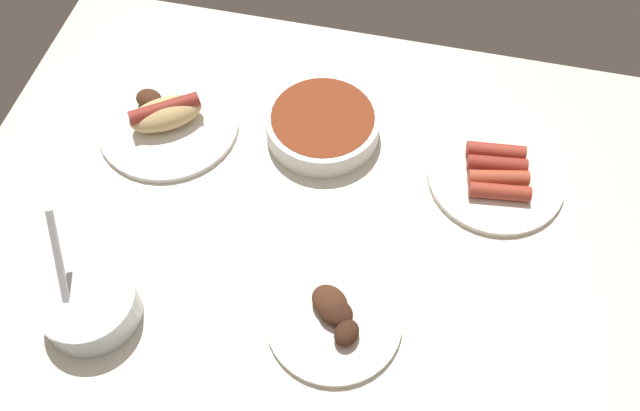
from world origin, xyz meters
The scene contains 6 objects.
ground_plane centered at (0.00, 0.00, -1.50)cm, with size 120.00×90.00×3.00cm, color silver.
plate_grilled_meat centered at (-1.04, 11.20, 1.01)cm, with size 18.75×18.75×3.61cm.
plate_hotdog_assembled centered at (32.99, -16.50, 1.74)cm, with size 23.03×23.03×5.61cm.
bowl_chili centered at (7.84, -20.60, 2.36)cm, with size 18.41×18.41×4.26cm.
plate_sausages centered at (-20.46, -17.70, 1.02)cm, with size 21.29×21.29×3.36cm.
bowl_coleslaw centered at (31.57, 17.39, 2.96)cm, with size 13.41×13.74×14.81cm.
Camera 1 is at (-7.50, 48.28, 87.32)cm, focal length 38.33 mm.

